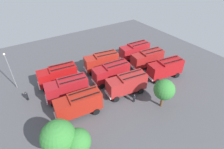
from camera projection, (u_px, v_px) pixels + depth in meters
name	position (u px, v px, depth m)	size (l,w,h in m)	color
ground_plane	(112.00, 80.00, 34.99)	(55.74, 55.74, 0.00)	#4C4C51
fire_truck_0	(135.00, 50.00, 40.90)	(7.33, 3.08, 3.88)	#A3181F
fire_truck_1	(102.00, 61.00, 36.91)	(7.49, 3.64, 3.88)	#A62319
fire_truck_2	(58.00, 75.00, 32.75)	(7.42, 3.37, 3.88)	#A81112
fire_truck_3	(147.00, 58.00, 37.89)	(7.43, 3.41, 3.88)	maroon
fire_truck_4	(111.00, 72.00, 33.56)	(7.35, 3.15, 3.88)	maroon
fire_truck_5	(67.00, 88.00, 29.66)	(7.45, 3.49, 3.88)	maroon
fire_truck_6	(165.00, 68.00, 34.70)	(7.48, 3.61, 3.88)	#A41316
fire_truck_7	(127.00, 84.00, 30.61)	(7.46, 3.53, 3.88)	#A22322
fire_truck_8	(79.00, 104.00, 26.49)	(7.41, 3.35, 3.88)	#A11E13
firefighter_0	(134.00, 98.00, 29.45)	(0.46, 0.31, 1.64)	black
firefighter_1	(122.00, 81.00, 33.16)	(0.48, 0.38, 1.69)	black
firefighter_2	(27.00, 96.00, 29.75)	(0.45, 0.29, 1.74)	black
firefighter_3	(109.00, 70.00, 36.44)	(0.46, 0.32, 1.60)	black
firefighter_4	(127.00, 70.00, 36.30)	(0.48, 0.40, 1.75)	black
tree_0	(164.00, 90.00, 27.22)	(3.30, 3.30, 5.12)	brown
tree_1	(78.00, 142.00, 20.00)	(3.10, 3.10, 4.80)	brown
tree_2	(58.00, 137.00, 19.46)	(3.96, 3.96, 6.14)	brown
traffic_cone_0	(83.00, 81.00, 34.39)	(0.41, 0.41, 0.59)	#F2600C
traffic_cone_1	(113.00, 89.00, 32.17)	(0.47, 0.47, 0.67)	#F2600C
lamppost	(10.00, 69.00, 30.71)	(0.36, 0.36, 7.26)	slate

